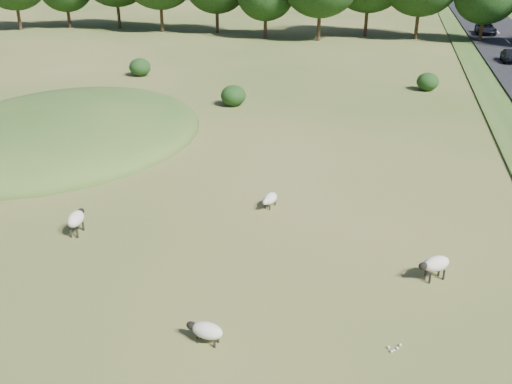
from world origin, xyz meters
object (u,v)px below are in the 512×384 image
Objects in this scene: sheep_2 at (270,199)px; sheep_4 at (435,264)px; car_6 at (486,29)px; sheep_5 at (76,219)px; car_1 at (510,55)px; car_7 at (492,10)px; sheep_1 at (206,330)px.

sheep_4 reaches higher than sheep_2.
car_6 is at bearing -135.27° from sheep_4.
sheep_5 is 0.38× the size of car_1.
car_1 is 43.23m from car_7.
sheep_2 is 40.82m from car_1.
sheep_2 is at bearing -70.47° from sheep_4.
car_1 reaches higher than sheep_1.
car_6 reaches higher than sheep_2.
car_6 is (15.64, 56.83, 0.51)m from sheep_2.
car_7 is (19.23, 90.42, 0.47)m from sheep_1.
car_7 is at bearing -25.66° from sheep_5.
sheep_2 is (-0.21, 9.66, -0.01)m from sheep_1.
car_7 is at bearing -135.52° from sheep_4.
car_6 is (0.00, 19.13, 0.06)m from car_1.
sheep_2 is 0.24× the size of car_6.
car_7 reaches higher than car_1.
sheep_2 is at bearing -105.39° from car_6.
car_7 is at bearing 179.87° from sheep_2.
car_7 is (26.50, 85.07, 0.22)m from sheep_5.
sheep_1 is 0.27× the size of car_7.
sheep_2 is at bearing -66.95° from sheep_5.
car_1 reaches higher than sheep_2.
sheep_1 is at bearing -134.70° from sheep_5.
sheep_5 is at bearing -45.19° from sheep_2.
sheep_1 is at bearing 0.54° from sheep_4.
sheep_4 is 86.20m from car_7.
sheep_5 is (-7.06, -4.31, 0.26)m from sheep_2.
sheep_2 is 58.94m from car_6.
sheep_1 is 9.03m from sheep_5.
sheep_4 is 0.35× the size of car_1.
car_7 reaches higher than sheep_5.
sheep_4 is at bearing -133.71° from sheep_1.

